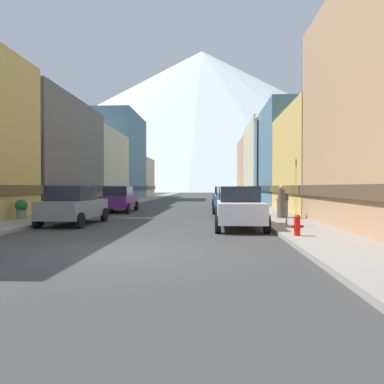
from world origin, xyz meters
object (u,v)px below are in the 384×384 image
object	(u,v)px
car_right_3	(224,196)
potted_plant_0	(76,203)
car_left_0	(74,205)
car_right_2	(227,198)
potted_plant_1	(21,208)
pedestrian_2	(88,198)
pedestrian_1	(248,196)
car_right_0	(239,207)
pedestrian_0	(281,203)
trash_bin_right	(282,208)
parking_meter_near	(287,205)
streetlamp_right	(258,149)
fire_hydrant_near	(297,224)
car_right_1	(231,201)
potted_plant_2	(52,207)
car_left_1	(119,199)

from	to	relation	value
car_right_3	potted_plant_0	xyz separation A→B (m)	(-10.80, -8.81, -0.32)
car_left_0	car_right_2	distance (m)	13.54
car_left_0	potted_plant_1	xyz separation A→B (m)	(-3.20, 1.29, -0.22)
pedestrian_2	pedestrian_1	bearing A→B (deg)	39.07
car_right_0	pedestrian_0	size ratio (longest dim) A/B	2.60
trash_bin_right	potted_plant_0	xyz separation A→B (m)	(-13.35, 6.20, -0.07)
parking_meter_near	pedestrian_1	world-z (taller)	pedestrian_1
streetlamp_right	trash_bin_right	bearing A→B (deg)	-66.94
fire_hydrant_near	potted_plant_0	distance (m)	18.31
car_right_1	trash_bin_right	size ratio (longest dim) A/B	4.57
car_right_2	potted_plant_2	bearing A→B (deg)	-149.72
car_right_2	potted_plant_2	size ratio (longest dim) A/B	5.79
potted_plant_0	potted_plant_1	world-z (taller)	potted_plant_1
parking_meter_near	pedestrian_1	size ratio (longest dim) A/B	0.84
fire_hydrant_near	pedestrian_2	xyz separation A→B (m)	(-11.70, 13.92, 0.41)
trash_bin_right	potted_plant_1	xyz separation A→B (m)	(-13.35, -1.35, 0.04)
car_right_2	streetlamp_right	distance (m)	7.10
car_right_3	trash_bin_right	world-z (taller)	car_right_3
car_right_0	fire_hydrant_near	world-z (taller)	car_right_0
car_right_0	streetlamp_right	xyz separation A→B (m)	(1.55, 6.21, 3.09)
car_right_3	pedestrian_2	world-z (taller)	pedestrian_2
pedestrian_0	pedestrian_2	world-z (taller)	pedestrian_2
car_right_2	streetlamp_right	size ratio (longest dim) A/B	0.76
car_right_3	fire_hydrant_near	xyz separation A→B (m)	(1.65, -22.24, -0.37)
pedestrian_0	potted_plant_2	bearing A→B (deg)	169.52
pedestrian_2	streetlamp_right	size ratio (longest dim) A/B	0.29
pedestrian_2	car_left_0	bearing A→B (deg)	-75.31
potted_plant_2	pedestrian_0	size ratio (longest dim) A/B	0.45
car_right_1	trash_bin_right	world-z (taller)	car_right_1
car_left_1	car_right_2	xyz separation A→B (m)	(7.60, 2.71, 0.00)
car_right_1	car_right_2	bearing A→B (deg)	90.04
potted_plant_2	streetlamp_right	size ratio (longest dim) A/B	0.13
trash_bin_right	streetlamp_right	world-z (taller)	streetlamp_right
pedestrian_0	pedestrian_1	xyz separation A→B (m)	(0.00, 17.04, -0.06)
trash_bin_right	car_right_1	bearing A→B (deg)	139.85
pedestrian_1	car_right_2	bearing A→B (deg)	-106.48
car_right_2	car_right_3	world-z (taller)	same
car_left_1	pedestrian_0	bearing A→B (deg)	-31.02
car_right_2	fire_hydrant_near	world-z (taller)	car_right_2
trash_bin_right	streetlamp_right	bearing A→B (deg)	113.06
car_right_1	potted_plant_1	bearing A→B (deg)	-162.04
car_right_2	pedestrian_1	distance (m)	8.64
car_right_0	streetlamp_right	bearing A→B (deg)	75.98
car_right_0	fire_hydrant_near	size ratio (longest dim) A/B	6.27
car_left_1	car_right_2	world-z (taller)	same
potted_plant_1	pedestrian_0	world-z (taller)	pedestrian_0
trash_bin_right	potted_plant_0	bearing A→B (deg)	155.09
potted_plant_1	car_left_0	bearing A→B (deg)	-22.00
car_right_2	car_right_1	bearing A→B (deg)	-89.96
car_right_0	streetlamp_right	distance (m)	7.10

